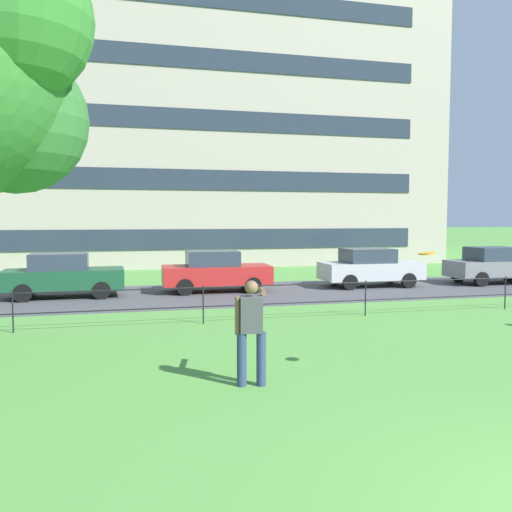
# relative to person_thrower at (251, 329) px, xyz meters

# --- Properties ---
(street_strip) EXTENTS (80.00, 6.22, 0.01)m
(street_strip) POSITION_rel_person_thrower_xyz_m (2.29, 10.64, -0.93)
(street_strip) COLOR #4C4C51
(street_strip) RESTS_ON ground
(park_fence) EXTENTS (32.15, 0.04, 1.00)m
(park_fence) POSITION_rel_person_thrower_xyz_m (2.29, 5.33, -0.27)
(park_fence) COLOR black
(park_fence) RESTS_ON ground
(person_thrower) EXTENTS (0.62, 0.75, 1.73)m
(person_thrower) POSITION_rel_person_thrower_xyz_m (0.00, 0.00, 0.00)
(person_thrower) COLOR navy
(person_thrower) RESTS_ON ground
(frisbee) EXTENTS (0.29, 0.29, 0.05)m
(frisbee) POSITION_rel_person_thrower_xyz_m (2.85, -0.52, 1.22)
(frisbee) COLOR orange
(car_dark_green_left) EXTENTS (4.04, 1.89, 1.54)m
(car_dark_green_left) POSITION_rel_person_thrower_xyz_m (-4.04, 11.15, -0.16)
(car_dark_green_left) COLOR #194C2D
(car_dark_green_left) RESTS_ON ground
(car_red_far_right) EXTENTS (4.05, 1.91, 1.54)m
(car_red_far_right) POSITION_rel_person_thrower_xyz_m (1.34, 11.31, -0.16)
(car_red_far_right) COLOR red
(car_red_far_right) RESTS_ON ground
(car_silver_right) EXTENTS (4.02, 1.86, 1.54)m
(car_silver_right) POSITION_rel_person_thrower_xyz_m (7.63, 11.29, -0.16)
(car_silver_right) COLOR #B7BABF
(car_silver_right) RESTS_ON ground
(car_grey_center) EXTENTS (4.05, 1.90, 1.54)m
(car_grey_center) POSITION_rel_person_thrower_xyz_m (13.21, 10.94, -0.16)
(car_grey_center) COLOR slate
(car_grey_center) RESTS_ON ground
(apartment_building_background) EXTENTS (33.58, 15.11, 16.55)m
(apartment_building_background) POSITION_rel_person_thrower_xyz_m (0.71, 28.14, 7.34)
(apartment_building_background) COLOR #ADA393
(apartment_building_background) RESTS_ON ground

